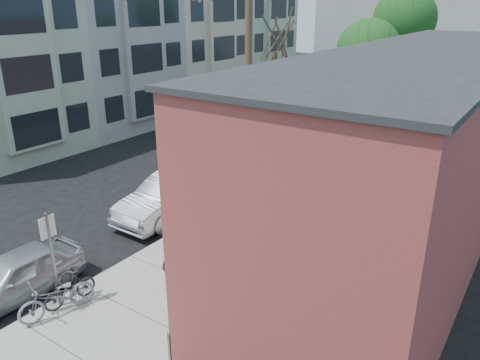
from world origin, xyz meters
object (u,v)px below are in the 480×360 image
Objects in this scene: tree_leafy_mid at (368,51)px; cyclist at (190,242)px; tree_leafy_far at (404,20)px; utility_pole_near at (247,72)px; parking_meter_near at (210,196)px; car_4 at (340,118)px; sign_post at (52,251)px; parking_meter_far at (283,157)px; patron_green at (253,246)px; patron_grey at (238,246)px; parked_bike_a at (70,289)px; tree_bare at (273,124)px; patio_chair_b at (201,303)px; bus at (343,89)px; parked_bike_b at (57,297)px; car_2 at (245,156)px; car_0 at (15,276)px; car_3 at (299,133)px; car_1 at (172,196)px; patio_chair_a at (218,290)px.

tree_leafy_mid is 3.80× the size of cyclist.
utility_pole_near is at bearing -91.24° from tree_leafy_far.
car_4 is at bearing 95.14° from parking_meter_near.
sign_post is 23.12m from car_4.
parking_meter_far is 16.61m from tree_leafy_far.
car_4 is at bearing -150.47° from patron_green.
sign_post is at bearing -91.20° from tree_leafy_mid.
parked_bike_a is (-2.95, -3.89, -0.46)m from patron_grey.
tree_bare is at bearing 96.46° from parked_bike_a.
bus is (-7.82, 28.12, 0.72)m from patio_chair_b.
sign_post is 12.65m from parking_meter_far.
cyclist is 4.08m from parked_bike_b.
parking_meter_far is at bearing 92.39° from utility_pole_near.
car_2 is 17.84m from bus.
car_4 is 7.41m from bus.
patron_grey is (2.70, -24.05, -5.72)m from tree_leafy_far.
parked_bike_b is (0.32, -0.26, -1.15)m from sign_post.
parked_bike_a is at bearing 17.62° from car_0.
car_0 is (-5.13, -2.09, 0.10)m from patio_chair_b.
patron_grey is 1.00× the size of cyclist.
parked_bike_b is (0.28, -9.52, -4.72)m from utility_pole_near.
sign_post is 10.72m from tree_bare.
utility_pole_near is 9.57m from patio_chair_b.
utility_pole_near is 10.63m from parked_bike_b.
tree_bare is at bearing -76.95° from car_4.
patron_green is 14.61m from car_3.
cyclist reaches higher than car_1.
parked_bike_a is at bearing 55.26° from cyclist.
tree_bare is 11.12m from tree_leafy_mid.
patron_green reaches higher than car_1.
tree_bare reaches higher than car_4.
car_3 is (-2.50, -10.14, -6.10)m from tree_leafy_far.
car_1 reaches higher than parked_bike_a.
patron_grey is at bearing -40.69° from parking_meter_near.
bus is at bearing 97.68° from car_2.
car_4 reaches higher than parked_bike_b.
car_4 reaches higher than patio_chair_b.
patron_green reaches higher than parking_meter_far.
bus reaches higher than patio_chair_a.
cyclist is 3.68m from parked_bike_a.
car_4 is at bearing 102.25° from parked_bike_a.
patron_grey is 1.07× the size of patron_green.
tree_leafy_mid is at bearing 87.85° from parking_meter_near.
cyclist reaches higher than parking_meter_near.
patron_green is 9.45m from car_2.
parking_meter_far is 1.95m from car_2.
car_0 is at bearing -99.44° from utility_pole_near.
sign_post is 6.97m from parking_meter_near.
parked_bike_b is 6.88m from car_1.
parked_bike_a is (0.29, -6.68, -0.37)m from parking_meter_near.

